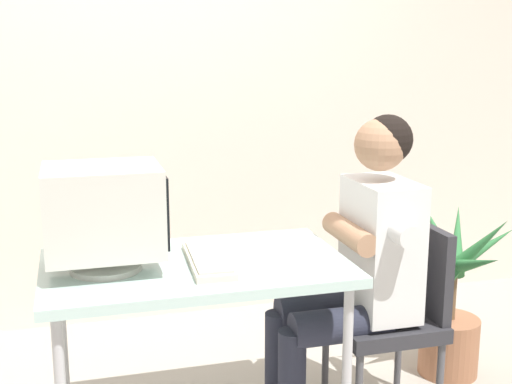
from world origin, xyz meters
TOP-DOWN VIEW (x-y plane):
  - wall_back at (0.30, 1.40)m, footprint 8.00×0.10m
  - desk at (0.00, 0.00)m, footprint 1.10×0.66m
  - crt_monitor at (-0.32, 0.00)m, footprint 0.41×0.33m
  - keyboard at (0.04, -0.03)m, footprint 0.16×0.43m
  - office_chair at (0.84, 0.03)m, footprint 0.41×0.41m
  - person_seated at (0.66, 0.03)m, footprint 0.69×0.56m
  - potted_plant at (1.25, 0.28)m, footprint 0.63×0.59m

SIDE VIEW (x-z plane):
  - potted_plant at x=1.25m, z-range -0.05..0.77m
  - office_chair at x=0.84m, z-range 0.06..0.87m
  - person_seated at x=0.66m, z-range 0.05..1.32m
  - desk at x=0.00m, z-range 0.31..1.07m
  - keyboard at x=0.04m, z-range 0.75..0.78m
  - crt_monitor at x=-0.32m, z-range 0.78..1.15m
  - wall_back at x=0.30m, z-range 0.00..3.00m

